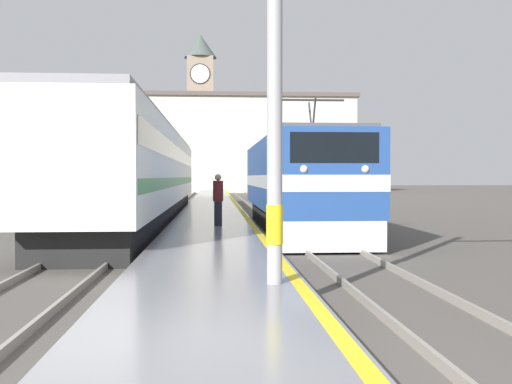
% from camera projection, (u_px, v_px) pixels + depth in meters
% --- Properties ---
extents(ground_plane, '(200.00, 200.00, 0.00)m').
position_uv_depth(ground_plane, '(213.00, 211.00, 35.73)').
color(ground_plane, '#514C47').
extents(platform, '(2.97, 140.00, 0.43)m').
position_uv_depth(platform, '(213.00, 212.00, 30.74)').
color(platform, slate).
rests_on(platform, ground).
extents(rail_track_near, '(2.84, 140.00, 0.16)m').
position_uv_depth(rail_track_near, '(274.00, 215.00, 30.97)').
color(rail_track_near, '#514C47').
rests_on(rail_track_near, ground).
extents(rail_track_far, '(2.84, 140.00, 0.16)m').
position_uv_depth(rail_track_far, '(154.00, 216.00, 30.54)').
color(rail_track_far, '#514C47').
rests_on(rail_track_far, ground).
extents(locomotive_train, '(2.92, 14.42, 4.49)m').
position_uv_depth(locomotive_train, '(297.00, 183.00, 22.46)').
color(locomotive_train, black).
rests_on(locomotive_train, ground).
extents(passenger_train, '(2.92, 31.01, 4.19)m').
position_uv_depth(passenger_train, '(148.00, 172.00, 27.86)').
color(passenger_train, black).
rests_on(passenger_train, ground).
extents(catenary_mast, '(2.48, 0.25, 7.04)m').
position_uv_depth(catenary_mast, '(282.00, 49.00, 8.99)').
color(catenary_mast, '#9E9EA3').
rests_on(catenary_mast, platform).
extents(person_on_platform, '(0.34, 0.34, 1.70)m').
position_uv_depth(person_on_platform, '(218.00, 199.00, 19.72)').
color(person_on_platform, '#23232D').
rests_on(person_on_platform, platform).
extents(clock_tower, '(4.48, 4.48, 21.73)m').
position_uv_depth(clock_tower, '(200.00, 108.00, 83.11)').
color(clock_tower, gray).
rests_on(clock_tower, ground).
extents(station_building, '(29.27, 8.25, 12.44)m').
position_uv_depth(station_building, '(241.00, 144.00, 77.22)').
color(station_building, beige).
rests_on(station_building, ground).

